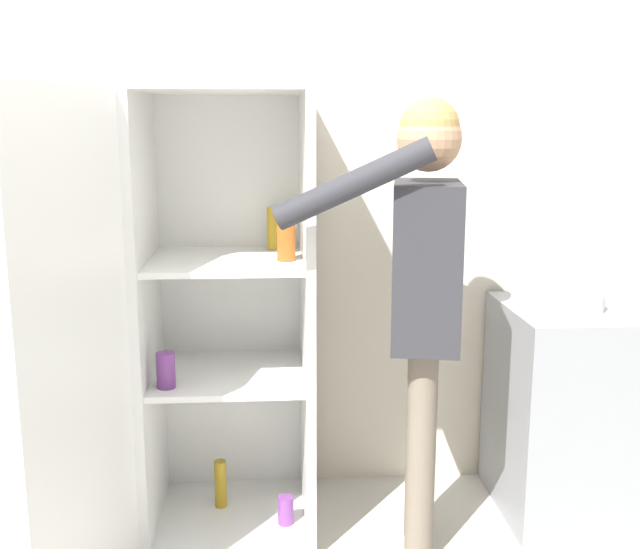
# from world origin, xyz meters

# --- Properties ---
(wall_back) EXTENTS (7.00, 0.06, 2.55)m
(wall_back) POSITION_xyz_m (0.00, 0.98, 1.27)
(wall_back) COLOR beige
(wall_back) RESTS_ON ground_plane
(refrigerator) EXTENTS (0.89, 1.28, 1.80)m
(refrigerator) POSITION_xyz_m (-0.30, 0.52, 0.90)
(refrigerator) COLOR white
(refrigerator) RESTS_ON ground_plane
(person) EXTENTS (0.73, 0.56, 1.74)m
(person) POSITION_xyz_m (0.54, 0.35, 1.12)
(person) COLOR #726656
(person) RESTS_ON ground_plane
(counter) EXTENTS (0.80, 0.63, 0.90)m
(counter) POSITION_xyz_m (1.36, 0.61, 0.45)
(counter) COLOR gray
(counter) RESTS_ON ground_plane
(bowl) EXTENTS (0.16, 0.16, 0.07)m
(bowl) POSITION_xyz_m (1.25, 0.56, 0.94)
(bowl) COLOR white
(bowl) RESTS_ON counter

